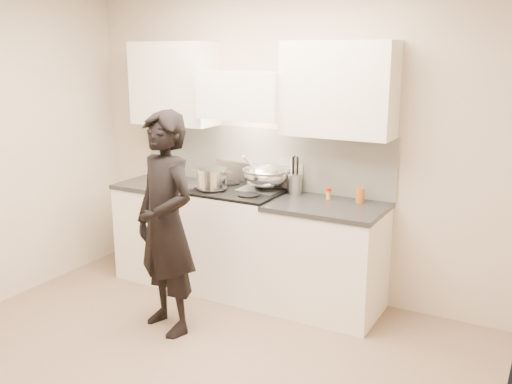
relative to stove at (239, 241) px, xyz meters
The scene contains 11 objects.
ground_plane 1.53m from the stove, 78.12° to the right, with size 4.00×4.00×0.00m, color #80664F.
room_shell 1.56m from the stove, 77.04° to the right, with size 4.04×3.54×2.70m.
stove is the anchor object (origin of this frame).
counter_right 0.83m from the stove, ahead, with size 0.92×0.67×0.92m.
counter_left 0.78m from the stove, behind, with size 0.82×0.67×0.92m.
wok 0.64m from the stove, 32.07° to the left, with size 0.41×0.51×0.33m.
stock_pot 0.62m from the stove, 149.14° to the right, with size 0.37×0.29×0.17m.
utensil_crock 0.73m from the stove, 22.08° to the left, with size 0.12×0.12×0.33m.
spice_jar 0.93m from the stove, 11.40° to the left, with size 0.04×0.04×0.09m.
oil_glass 1.17m from the stove, ahead, with size 0.07×0.07×0.12m.
person 0.97m from the stove, 97.88° to the right, with size 0.62×0.41×1.71m, color black.
Camera 1 is at (2.15, -2.73, 2.13)m, focal length 40.00 mm.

